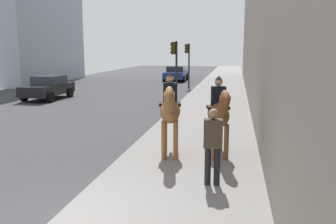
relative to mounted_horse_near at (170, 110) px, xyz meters
name	(u,v)px	position (x,y,z in m)	size (l,w,h in m)	color
mounted_horse_near	(170,110)	(0.00, 0.00, 0.00)	(2.15, 0.78, 2.32)	brown
mounted_horse_far	(219,113)	(0.23, -1.32, -0.08)	(2.13, 0.87, 2.23)	brown
pedestrian_greeting	(213,142)	(-2.03, -1.31, -0.32)	(0.29, 0.42, 1.70)	black
car_near_lane	(48,87)	(10.86, 9.60, -0.68)	(3.96, 1.99, 1.44)	black
car_mid_lane	(176,73)	(25.22, 3.97, -0.66)	(4.39, 2.12, 1.44)	navy
traffic_light_near_curb	(175,61)	(11.03, 1.72, 0.95)	(0.20, 0.44, 3.51)	black
traffic_light_far_curb	(188,58)	(18.73, 1.99, 0.94)	(0.20, 0.44, 3.49)	black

